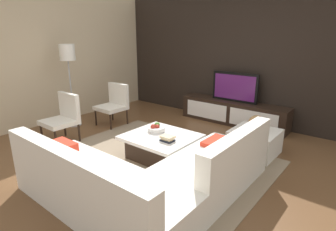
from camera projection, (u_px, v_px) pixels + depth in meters
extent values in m
plane|color=brown|center=(162.00, 162.00, 4.20)|extent=(14.00, 14.00, 0.00)
cube|color=black|center=(243.00, 58.00, 5.80)|extent=(6.40, 0.12, 2.80)
cube|color=beige|center=(54.00, 57.00, 5.87)|extent=(0.12, 5.20, 2.80)
cube|color=gray|center=(157.00, 160.00, 4.26)|extent=(3.31, 2.47, 0.01)
cube|color=black|center=(233.00, 112.00, 5.91)|extent=(2.34, 0.45, 0.50)
cube|color=white|center=(206.00, 110.00, 6.06)|extent=(0.99, 0.01, 0.35)
cube|color=white|center=(253.00, 120.00, 5.41)|extent=(0.99, 0.01, 0.35)
cube|color=black|center=(235.00, 87.00, 5.75)|extent=(1.01, 0.05, 0.61)
cube|color=#591E66|center=(234.00, 87.00, 5.73)|extent=(0.91, 0.01, 0.52)
cube|color=white|center=(100.00, 191.00, 3.05)|extent=(2.29, 0.85, 0.40)
cube|color=white|center=(70.00, 171.00, 2.69)|extent=(2.29, 0.18, 0.39)
cube|color=white|center=(212.00, 170.00, 3.52)|extent=(0.85, 1.58, 0.40)
cube|color=white|center=(238.00, 149.00, 3.21)|extent=(0.18, 1.58, 0.39)
cube|color=red|center=(64.00, 150.00, 3.38)|extent=(0.36, 0.20, 0.22)
cube|color=red|center=(227.00, 144.00, 3.75)|extent=(0.60, 0.44, 0.06)
cube|color=black|center=(161.00, 148.00, 4.29)|extent=(0.84, 0.76, 0.33)
cube|color=white|center=(161.00, 137.00, 4.23)|extent=(1.05, 0.95, 0.05)
cylinder|color=black|center=(42.00, 133.00, 4.88)|extent=(0.04, 0.04, 0.38)
cylinder|color=black|center=(56.00, 139.00, 4.59)|extent=(0.04, 0.04, 0.38)
cylinder|color=black|center=(65.00, 126.00, 5.22)|extent=(0.04, 0.04, 0.38)
cylinder|color=black|center=(79.00, 132.00, 4.93)|extent=(0.04, 0.04, 0.38)
cube|color=white|center=(59.00, 122.00, 4.85)|extent=(0.56, 0.53, 0.08)
cube|color=white|center=(69.00, 105.00, 4.94)|extent=(0.56, 0.08, 0.45)
cylinder|color=#A5A5AA|center=(75.00, 125.00, 5.86)|extent=(0.28, 0.28, 0.02)
cylinder|color=#A5A5AA|center=(71.00, 93.00, 5.66)|extent=(0.03, 0.03, 1.35)
cylinder|color=white|center=(67.00, 52.00, 5.42)|extent=(0.30, 0.30, 0.32)
cube|color=white|center=(254.00, 142.00, 4.44)|extent=(0.70, 0.70, 0.40)
cylinder|color=silver|center=(156.00, 129.00, 4.40)|extent=(0.28, 0.28, 0.07)
sphere|color=#B23326|center=(157.00, 127.00, 4.36)|extent=(0.07, 0.07, 0.07)
sphere|color=#4C8C33|center=(157.00, 125.00, 4.43)|extent=(0.09, 0.09, 0.09)
sphere|color=#B23326|center=(153.00, 127.00, 4.35)|extent=(0.08, 0.08, 0.08)
cylinder|color=black|center=(96.00, 117.00, 5.82)|extent=(0.04, 0.04, 0.38)
cylinder|color=black|center=(111.00, 121.00, 5.53)|extent=(0.04, 0.04, 0.38)
cylinder|color=black|center=(112.00, 112.00, 6.16)|extent=(0.04, 0.04, 0.38)
cylinder|color=black|center=(127.00, 116.00, 5.86)|extent=(0.04, 0.04, 0.38)
cube|color=white|center=(111.00, 108.00, 5.79)|extent=(0.57, 0.53, 0.08)
cube|color=white|center=(118.00, 94.00, 5.88)|extent=(0.57, 0.08, 0.45)
sphere|color=#997247|center=(256.00, 123.00, 4.34)|extent=(0.25, 0.25, 0.25)
cube|color=#1E232D|center=(167.00, 140.00, 4.00)|extent=(0.19, 0.15, 0.02)
cube|color=#CCB78C|center=(168.00, 139.00, 3.99)|extent=(0.16, 0.12, 0.03)
cube|color=#CCB78C|center=(168.00, 137.00, 3.98)|extent=(0.19, 0.15, 0.03)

